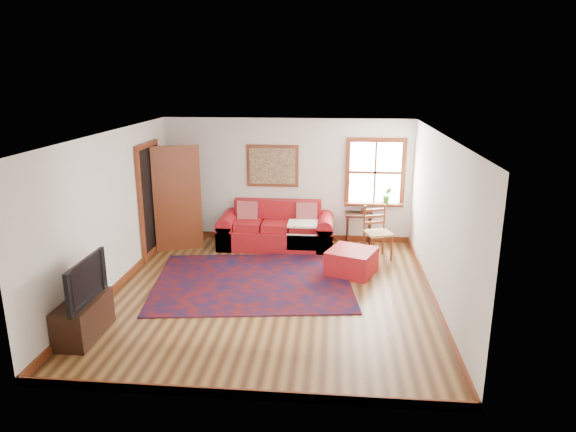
# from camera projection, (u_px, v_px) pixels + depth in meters

# --- Properties ---
(ground) EXTENTS (5.50, 5.50, 0.00)m
(ground) POSITION_uv_depth(u_px,v_px,m) (271.00, 293.00, 8.09)
(ground) COLOR #472913
(ground) RESTS_ON ground
(room_envelope) EXTENTS (5.04, 5.54, 2.52)m
(room_envelope) POSITION_uv_depth(u_px,v_px,m) (270.00, 191.00, 7.66)
(room_envelope) COLOR silver
(room_envelope) RESTS_ON ground
(window) EXTENTS (1.18, 0.20, 1.38)m
(window) POSITION_uv_depth(u_px,v_px,m) (376.00, 180.00, 10.17)
(window) COLOR white
(window) RESTS_ON ground
(doorway) EXTENTS (0.89, 1.08, 2.14)m
(doorway) POSITION_uv_depth(u_px,v_px,m) (167.00, 198.00, 9.71)
(doorway) COLOR black
(doorway) RESTS_ON ground
(framed_artwork) EXTENTS (1.05, 0.07, 0.85)m
(framed_artwork) POSITION_uv_depth(u_px,v_px,m) (272.00, 166.00, 10.31)
(framed_artwork) COLOR maroon
(framed_artwork) RESTS_ON ground
(persian_rug) EXTENTS (3.51, 2.96, 0.02)m
(persian_rug) POSITION_uv_depth(u_px,v_px,m) (253.00, 281.00, 8.54)
(persian_rug) COLOR #4F0B0B
(persian_rug) RESTS_ON ground
(red_leather_sofa) EXTENTS (2.26, 0.93, 0.88)m
(red_leather_sofa) POSITION_uv_depth(u_px,v_px,m) (277.00, 232.00, 10.25)
(red_leather_sofa) COLOR maroon
(red_leather_sofa) RESTS_ON ground
(red_ottoman) EXTENTS (0.97, 0.97, 0.43)m
(red_ottoman) POSITION_uv_depth(u_px,v_px,m) (352.00, 261.00, 8.85)
(red_ottoman) COLOR maroon
(red_ottoman) RESTS_ON ground
(side_table) EXTENTS (0.54, 0.41, 0.65)m
(side_table) POSITION_uv_depth(u_px,v_px,m) (359.00, 219.00, 10.25)
(side_table) COLOR black
(side_table) RESTS_ON ground
(ladder_back_chair) EXTENTS (0.58, 0.56, 0.98)m
(ladder_back_chair) POSITION_uv_depth(u_px,v_px,m) (377.00, 230.00, 9.55)
(ladder_back_chair) COLOR tan
(ladder_back_chair) RESTS_ON ground
(media_cabinet) EXTENTS (0.42, 0.94, 0.52)m
(media_cabinet) POSITION_uv_depth(u_px,v_px,m) (84.00, 318.00, 6.70)
(media_cabinet) COLOR black
(media_cabinet) RESTS_ON ground
(television) EXTENTS (0.13, 1.01, 0.58)m
(television) POSITION_uv_depth(u_px,v_px,m) (79.00, 281.00, 6.52)
(television) COLOR black
(television) RESTS_ON media_cabinet
(candle_hurricane) EXTENTS (0.12, 0.12, 0.18)m
(candle_hurricane) POSITION_uv_depth(u_px,v_px,m) (99.00, 282.00, 7.01)
(candle_hurricane) COLOR silver
(candle_hurricane) RESTS_ON media_cabinet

